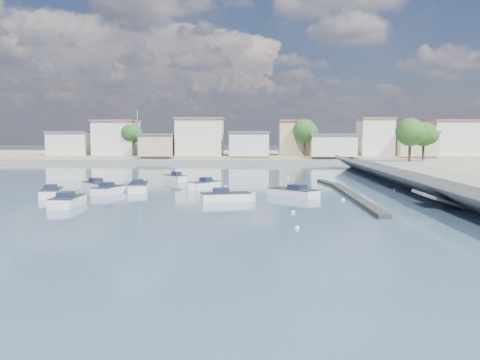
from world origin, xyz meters
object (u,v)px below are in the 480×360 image
(motorboat_c, at_px, (291,193))
(motorboat_a, at_px, (68,201))
(motorboat_g, at_px, (99,186))
(motorboat_f, at_px, (174,178))
(motorboat_b, at_px, (110,190))
(motorboat_d, at_px, (202,186))
(motorboat_h, at_px, (228,197))
(motorboat_e, at_px, (52,193))
(sailboat, at_px, (139,187))

(motorboat_c, bearing_deg, motorboat_a, -160.57)
(motorboat_g, bearing_deg, motorboat_f, 58.21)
(motorboat_g, bearing_deg, motorboat_b, -58.98)
(motorboat_g, bearing_deg, motorboat_d, 6.22)
(motorboat_a, relative_size, motorboat_f, 1.49)
(motorboat_a, height_order, motorboat_c, same)
(motorboat_a, xyz_separation_m, motorboat_h, (13.83, 3.19, -0.00))
(motorboat_h, bearing_deg, motorboat_e, 170.20)
(motorboat_d, xyz_separation_m, sailboat, (-6.89, -1.72, 0.04))
(motorboat_a, xyz_separation_m, motorboat_g, (-1.20, 12.97, 0.00))
(motorboat_f, relative_size, motorboat_h, 0.72)
(motorboat_d, bearing_deg, motorboat_b, -149.42)
(motorboat_f, distance_m, motorboat_g, 12.91)
(motorboat_d, height_order, motorboat_h, same)
(motorboat_e, distance_m, motorboat_f, 20.08)
(motorboat_c, xyz_separation_m, motorboat_f, (-14.24, 16.95, -0.00))
(motorboat_f, xyz_separation_m, sailboat, (-2.20, -11.45, 0.04))
(motorboat_c, bearing_deg, motorboat_b, 174.18)
(motorboat_a, relative_size, motorboat_h, 1.07)
(motorboat_b, xyz_separation_m, motorboat_h, (12.58, -5.70, 0.00))
(motorboat_c, distance_m, motorboat_f, 22.14)
(motorboat_g, distance_m, sailboat, 4.62)
(motorboat_b, bearing_deg, motorboat_d, 30.58)
(motorboat_g, distance_m, motorboat_h, 17.94)
(motorboat_d, height_order, motorboat_g, same)
(motorboat_c, height_order, motorboat_d, same)
(motorboat_b, height_order, motorboat_d, same)
(motorboat_c, bearing_deg, motorboat_f, 130.02)
(motorboat_g, relative_size, sailboat, 0.54)
(motorboat_d, xyz_separation_m, motorboat_f, (-4.68, 9.72, 0.00))
(motorboat_c, height_order, motorboat_h, same)
(motorboat_b, relative_size, sailboat, 0.54)
(motorboat_d, xyz_separation_m, motorboat_e, (-14.14, -7.98, 0.00))
(motorboat_d, bearing_deg, motorboat_f, 115.70)
(motorboat_c, distance_m, motorboat_e, 23.71)
(motorboat_b, xyz_separation_m, motorboat_e, (-5.11, -2.65, 0.00))
(motorboat_c, relative_size, motorboat_g, 1.07)
(motorboat_g, relative_size, motorboat_h, 0.94)
(motorboat_b, bearing_deg, motorboat_c, -5.82)
(motorboat_c, bearing_deg, motorboat_h, -147.62)
(motorboat_a, distance_m, motorboat_b, 8.98)
(motorboat_g, xyz_separation_m, sailboat, (4.60, -0.47, 0.04))
(motorboat_a, xyz_separation_m, sailboat, (3.40, 12.50, 0.04))
(motorboat_b, relative_size, motorboat_h, 0.94)
(motorboat_d, distance_m, sailboat, 7.10)
(motorboat_c, xyz_separation_m, motorboat_e, (-23.69, -0.75, -0.00))
(motorboat_c, distance_m, motorboat_d, 11.98)
(motorboat_c, relative_size, motorboat_d, 1.23)
(motorboat_e, bearing_deg, motorboat_a, -58.30)
(motorboat_b, height_order, sailboat, sailboat)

